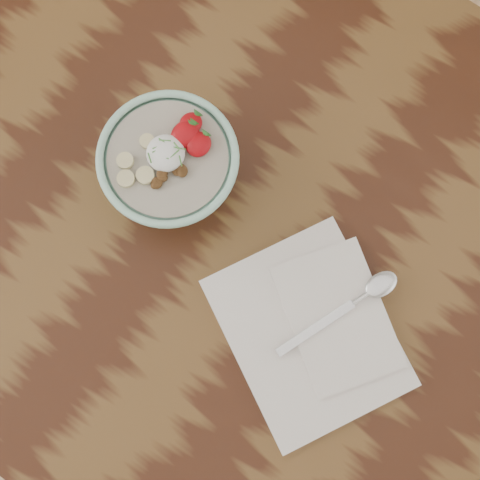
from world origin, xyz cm
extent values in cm
cube|color=#381A0E|center=(0.00, 0.00, 73.00)|extent=(160.00, 90.00, 4.00)
cylinder|color=#A0D8C0|center=(-3.78, -1.09, 75.55)|extent=(7.77, 7.77, 1.11)
torus|color=#A0D8C0|center=(-3.78, -1.09, 84.62)|extent=(17.66, 17.66, 1.02)
cylinder|color=#BEB49E|center=(-3.78, -1.09, 84.06)|extent=(14.98, 14.98, 0.92)
ellipsoid|color=white|center=(-4.09, -0.90, 85.44)|extent=(4.76, 4.76, 2.62)
ellipsoid|color=#9F070D|center=(-3.67, 2.25, 85.38)|extent=(3.12, 3.44, 1.72)
cone|color=#286623|center=(-3.67, 3.65, 85.68)|extent=(1.40, 1.03, 1.52)
ellipsoid|color=#9F070D|center=(-1.53, 2.34, 85.36)|extent=(3.02, 3.33, 1.66)
cone|color=#286623|center=(-1.53, 3.70, 85.66)|extent=(1.40, 1.03, 1.52)
ellipsoid|color=#9F070D|center=(-3.56, 2.52, 85.42)|extent=(3.27, 3.59, 1.80)
cone|color=#286623|center=(-3.56, 3.99, 85.72)|extent=(1.40, 1.03, 1.52)
ellipsoid|color=#9F070D|center=(-3.90, 3.97, 85.27)|extent=(2.72, 3.00, 1.50)
cone|color=#286623|center=(-3.90, 5.19, 85.57)|extent=(1.40, 1.03, 1.52)
cylinder|color=beige|center=(-4.55, -4.48, 84.93)|extent=(2.24, 2.24, 0.70)
cylinder|color=beige|center=(-6.21, -6.19, 84.93)|extent=(2.18, 2.18, 0.70)
cylinder|color=beige|center=(-7.67, -4.44, 84.93)|extent=(2.09, 2.09, 0.70)
cylinder|color=beige|center=(-6.98, -0.89, 84.93)|extent=(1.87, 1.87, 0.70)
ellipsoid|color=brown|center=(-2.97, -3.14, 85.13)|extent=(1.78, 2.03, 1.06)
ellipsoid|color=brown|center=(-2.97, -4.33, 85.03)|extent=(1.78, 1.85, 0.89)
ellipsoid|color=brown|center=(-1.76, -1.76, 84.99)|extent=(1.76, 1.73, 0.79)
ellipsoid|color=brown|center=(-2.67, -3.63, 85.05)|extent=(1.78, 1.82, 0.94)
ellipsoid|color=brown|center=(-1.25, -1.46, 85.12)|extent=(2.22, 2.21, 0.99)
ellipsoid|color=brown|center=(-2.81, -4.61, 85.04)|extent=(1.49, 1.74, 1.06)
ellipsoid|color=brown|center=(-2.67, -4.40, 85.05)|extent=(1.36, 1.69, 0.98)
cylinder|color=#4A8839|center=(-1.77, -0.84, 86.53)|extent=(1.17, 1.04, 0.23)
cylinder|color=#4A8839|center=(-2.86, -0.54, 86.53)|extent=(0.46, 1.40, 0.23)
cylinder|color=#4A8839|center=(-5.03, -0.10, 86.53)|extent=(1.07, 0.18, 0.22)
cylinder|color=#4A8839|center=(-4.98, -2.69, 86.53)|extent=(1.18, 0.93, 0.23)
cylinder|color=#4A8839|center=(-2.84, 0.34, 86.53)|extent=(1.58, 0.83, 0.24)
cylinder|color=#4A8839|center=(-5.05, -1.02, 86.53)|extent=(0.87, 1.21, 0.23)
cylinder|color=#4A8839|center=(-4.75, -1.26, 86.53)|extent=(0.97, 1.50, 0.24)
cylinder|color=#4A8839|center=(-3.64, -1.70, 86.53)|extent=(1.24, 0.71, 0.22)
cylinder|color=#4A8839|center=(-4.80, 0.13, 86.53)|extent=(1.30, 0.90, 0.23)
cylinder|color=#4A8839|center=(-3.27, 0.41, 86.53)|extent=(1.11, 0.49, 0.22)
cube|color=white|center=(22.77, -7.64, 75.47)|extent=(31.09, 29.17, 0.95)
cube|color=white|center=(24.66, -3.85, 76.23)|extent=(21.79, 20.30, 0.57)
cube|color=silver|center=(23.13, -6.78, 76.69)|extent=(5.31, 11.31, 0.36)
cylinder|color=silver|center=(25.82, 0.09, 76.87)|extent=(1.78, 3.10, 0.71)
ellipsoid|color=silver|center=(26.89, 2.82, 77.00)|extent=(4.60, 5.49, 0.97)
camera|label=1|loc=(17.86, -16.05, 163.06)|focal=50.00mm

